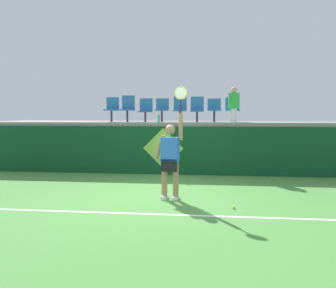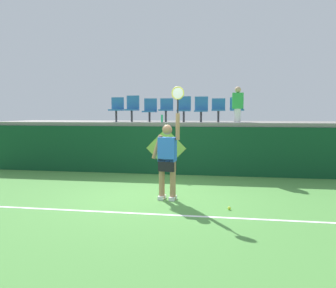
{
  "view_description": "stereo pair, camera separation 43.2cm",
  "coord_description": "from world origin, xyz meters",
  "px_view_note": "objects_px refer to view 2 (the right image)",
  "views": [
    {
      "loc": [
        1.03,
        -7.33,
        1.93
      ],
      "look_at": [
        0.17,
        0.99,
        1.13
      ],
      "focal_mm": 34.84,
      "sensor_mm": 36.0,
      "label": 1
    },
    {
      "loc": [
        1.46,
        -7.27,
        1.93
      ],
      "look_at": [
        0.17,
        0.99,
        1.13
      ],
      "focal_mm": 34.84,
      "sensor_mm": 36.0,
      "label": 2
    }
  ],
  "objects_px": {
    "stadium_chair_2": "(150,109)",
    "stadium_chair_7": "(237,108)",
    "tennis_ball": "(229,208)",
    "stadium_chair_3": "(166,108)",
    "spectator_0": "(238,104)",
    "water_bottle": "(162,119)",
    "stadium_chair_0": "(117,108)",
    "stadium_chair_1": "(132,107)",
    "tennis_player": "(168,158)",
    "stadium_chair_4": "(184,108)",
    "stadium_chair_6": "(218,108)",
    "stadium_chair_5": "(201,108)"
  },
  "relations": [
    {
      "from": "stadium_chair_0",
      "to": "stadium_chair_3",
      "type": "height_order",
      "value": "stadium_chair_0"
    },
    {
      "from": "tennis_player",
      "to": "stadium_chair_0",
      "type": "xyz_separation_m",
      "value": [
        -2.39,
        3.86,
        1.16
      ]
    },
    {
      "from": "tennis_ball",
      "to": "stadium_chair_5",
      "type": "bearing_deg",
      "value": 100.44
    },
    {
      "from": "tennis_ball",
      "to": "water_bottle",
      "type": "bearing_deg",
      "value": 118.6
    },
    {
      "from": "stadium_chair_3",
      "to": "water_bottle",
      "type": "bearing_deg",
      "value": -91.03
    },
    {
      "from": "stadium_chair_7",
      "to": "stadium_chair_1",
      "type": "bearing_deg",
      "value": 179.87
    },
    {
      "from": "stadium_chair_7",
      "to": "spectator_0",
      "type": "height_order",
      "value": "spectator_0"
    },
    {
      "from": "water_bottle",
      "to": "tennis_ball",
      "type": "bearing_deg",
      "value": -61.4
    },
    {
      "from": "stadium_chair_6",
      "to": "stadium_chair_7",
      "type": "distance_m",
      "value": 0.59
    },
    {
      "from": "stadium_chair_4",
      "to": "spectator_0",
      "type": "distance_m",
      "value": 1.8
    },
    {
      "from": "stadium_chair_3",
      "to": "spectator_0",
      "type": "xyz_separation_m",
      "value": [
        2.34,
        -0.46,
        0.13
      ]
    },
    {
      "from": "tennis_ball",
      "to": "stadium_chair_1",
      "type": "distance_m",
      "value": 5.86
    },
    {
      "from": "stadium_chair_1",
      "to": "stadium_chair_3",
      "type": "distance_m",
      "value": 1.18
    },
    {
      "from": "water_bottle",
      "to": "stadium_chair_6",
      "type": "height_order",
      "value": "stadium_chair_6"
    },
    {
      "from": "stadium_chair_3",
      "to": "stadium_chair_4",
      "type": "relative_size",
      "value": 0.92
    },
    {
      "from": "stadium_chair_1",
      "to": "stadium_chair_7",
      "type": "xyz_separation_m",
      "value": [
        3.52,
        -0.01,
        -0.03
      ]
    },
    {
      "from": "stadium_chair_3",
      "to": "stadium_chair_4",
      "type": "distance_m",
      "value": 0.6
    },
    {
      "from": "stadium_chair_2",
      "to": "stadium_chair_7",
      "type": "xyz_separation_m",
      "value": [
        2.9,
        -0.0,
        0.03
      ]
    },
    {
      "from": "stadium_chair_6",
      "to": "spectator_0",
      "type": "relative_size",
      "value": 0.7
    },
    {
      "from": "tennis_player",
      "to": "spectator_0",
      "type": "bearing_deg",
      "value": 63.61
    },
    {
      "from": "tennis_player",
      "to": "tennis_ball",
      "type": "distance_m",
      "value": 1.73
    },
    {
      "from": "stadium_chair_1",
      "to": "stadium_chair_5",
      "type": "xyz_separation_m",
      "value": [
        2.36,
        -0.0,
        -0.04
      ]
    },
    {
      "from": "stadium_chair_3",
      "to": "stadium_chair_5",
      "type": "relative_size",
      "value": 0.94
    },
    {
      "from": "tennis_player",
      "to": "stadium_chair_6",
      "type": "relative_size",
      "value": 3.2
    },
    {
      "from": "stadium_chair_1",
      "to": "spectator_0",
      "type": "height_order",
      "value": "spectator_0"
    },
    {
      "from": "tennis_ball",
      "to": "stadium_chair_6",
      "type": "bearing_deg",
      "value": 93.25
    },
    {
      "from": "stadium_chair_2",
      "to": "stadium_chair_5",
      "type": "relative_size",
      "value": 0.94
    },
    {
      "from": "tennis_ball",
      "to": "stadium_chair_3",
      "type": "height_order",
      "value": "stadium_chair_3"
    },
    {
      "from": "stadium_chair_2",
      "to": "spectator_0",
      "type": "relative_size",
      "value": 0.71
    },
    {
      "from": "stadium_chair_4",
      "to": "stadium_chair_6",
      "type": "height_order",
      "value": "stadium_chair_4"
    },
    {
      "from": "stadium_chair_0",
      "to": "stadium_chair_7",
      "type": "height_order",
      "value": "stadium_chair_0"
    },
    {
      "from": "stadium_chair_2",
      "to": "stadium_chair_4",
      "type": "relative_size",
      "value": 0.93
    },
    {
      "from": "water_bottle",
      "to": "stadium_chair_3",
      "type": "bearing_deg",
      "value": 88.97
    },
    {
      "from": "tennis_ball",
      "to": "stadium_chair_0",
      "type": "bearing_deg",
      "value": 130.04
    },
    {
      "from": "stadium_chair_1",
      "to": "stadium_chair_4",
      "type": "xyz_separation_m",
      "value": [
        1.79,
        -0.0,
        -0.03
      ]
    },
    {
      "from": "stadium_chair_4",
      "to": "tennis_player",
      "type": "bearing_deg",
      "value": -89.26
    },
    {
      "from": "tennis_player",
      "to": "stadium_chair_1",
      "type": "relative_size",
      "value": 2.78
    },
    {
      "from": "tennis_player",
      "to": "stadium_chair_7",
      "type": "distance_m",
      "value": 4.36
    },
    {
      "from": "stadium_chair_2",
      "to": "stadium_chair_3",
      "type": "distance_m",
      "value": 0.56
    },
    {
      "from": "stadium_chair_6",
      "to": "stadium_chair_7",
      "type": "relative_size",
      "value": 0.96
    },
    {
      "from": "stadium_chair_2",
      "to": "water_bottle",
      "type": "bearing_deg",
      "value": -53.98
    },
    {
      "from": "stadium_chair_5",
      "to": "stadium_chair_6",
      "type": "xyz_separation_m",
      "value": [
        0.57,
        -0.01,
        -0.01
      ]
    },
    {
      "from": "spectator_0",
      "to": "water_bottle",
      "type": "bearing_deg",
      "value": -172.95
    },
    {
      "from": "stadium_chair_1",
      "to": "water_bottle",
      "type": "bearing_deg",
      "value": -32.97
    },
    {
      "from": "stadium_chair_2",
      "to": "stadium_chair_3",
      "type": "xyz_separation_m",
      "value": [
        0.56,
        -0.01,
        0.02
      ]
    },
    {
      "from": "stadium_chair_6",
      "to": "stadium_chair_7",
      "type": "bearing_deg",
      "value": 0.31
    },
    {
      "from": "stadium_chair_1",
      "to": "stadium_chair_6",
      "type": "relative_size",
      "value": 1.15
    },
    {
      "from": "tennis_ball",
      "to": "water_bottle",
      "type": "xyz_separation_m",
      "value": [
        -2.01,
        3.69,
        1.72
      ]
    },
    {
      "from": "stadium_chair_7",
      "to": "stadium_chair_4",
      "type": "bearing_deg",
      "value": 179.76
    },
    {
      "from": "stadium_chair_1",
      "to": "stadium_chair_5",
      "type": "bearing_deg",
      "value": -0.01
    }
  ]
}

